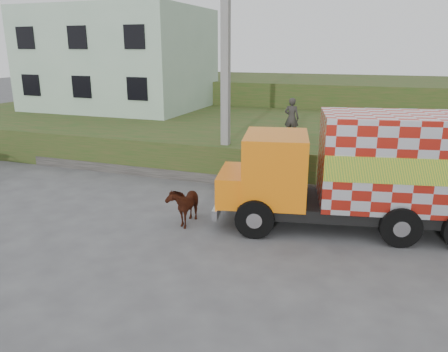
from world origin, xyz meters
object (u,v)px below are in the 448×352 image
at_px(utility_pole, 226,78).
at_px(cargo_truck, 366,171).
at_px(pedestrian, 292,118).
at_px(cow, 184,204).

bearing_deg(utility_pole, cargo_truck, -29.86).
xyz_separation_m(utility_pole, cargo_truck, (5.42, -3.11, -2.32)).
relative_size(utility_pole, pedestrian, 4.73).
bearing_deg(cow, pedestrian, 70.54).
bearing_deg(cow, utility_pole, 89.91).
relative_size(cargo_truck, pedestrian, 4.72).
height_order(cargo_truck, cow, cargo_truck).
xyz_separation_m(cargo_truck, pedestrian, (-3.25, 5.25, 0.59)).
distance_m(cow, pedestrian, 7.17).
bearing_deg(cargo_truck, cow, -175.65).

